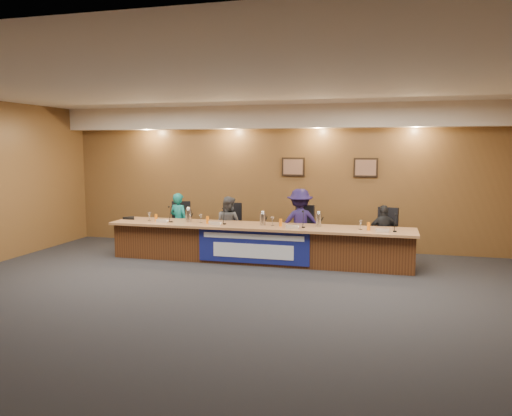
# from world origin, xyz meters

# --- Properties ---
(floor) EXTENTS (10.00, 10.00, 0.00)m
(floor) POSITION_xyz_m (0.00, 0.00, 0.00)
(floor) COLOR black
(floor) RESTS_ON ground
(ceiling) EXTENTS (10.00, 8.00, 0.04)m
(ceiling) POSITION_xyz_m (0.00, 0.00, 3.20)
(ceiling) COLOR silver
(ceiling) RESTS_ON wall_back
(wall_back) EXTENTS (10.00, 0.04, 3.20)m
(wall_back) POSITION_xyz_m (0.00, 4.00, 1.60)
(wall_back) COLOR brown
(wall_back) RESTS_ON floor
(soffit) EXTENTS (10.00, 0.50, 0.50)m
(soffit) POSITION_xyz_m (0.00, 3.75, 2.95)
(soffit) COLOR beige
(soffit) RESTS_ON wall_back
(dais_body) EXTENTS (6.00, 0.80, 0.70)m
(dais_body) POSITION_xyz_m (0.00, 2.40, 0.35)
(dais_body) COLOR #4C2713
(dais_body) RESTS_ON floor
(dais_top) EXTENTS (6.10, 0.95, 0.05)m
(dais_top) POSITION_xyz_m (0.00, 2.35, 0.72)
(dais_top) COLOR #956640
(dais_top) RESTS_ON dais_body
(banner) EXTENTS (2.20, 0.02, 0.65)m
(banner) POSITION_xyz_m (0.00, 1.99, 0.38)
(banner) COLOR navy
(banner) RESTS_ON dais_body
(banner_text_upper) EXTENTS (2.00, 0.01, 0.10)m
(banner_text_upper) POSITION_xyz_m (0.00, 1.97, 0.58)
(banner_text_upper) COLOR silver
(banner_text_upper) RESTS_ON banner
(banner_text_lower) EXTENTS (1.60, 0.01, 0.28)m
(banner_text_lower) POSITION_xyz_m (0.00, 1.97, 0.30)
(banner_text_lower) COLOR silver
(banner_text_lower) RESTS_ON banner
(wall_photo_left) EXTENTS (0.52, 0.04, 0.42)m
(wall_photo_left) POSITION_xyz_m (0.40, 3.97, 1.85)
(wall_photo_left) COLOR black
(wall_photo_left) RESTS_ON wall_back
(wall_photo_right) EXTENTS (0.52, 0.04, 0.42)m
(wall_photo_right) POSITION_xyz_m (2.00, 3.97, 1.85)
(wall_photo_right) COLOR black
(wall_photo_right) RESTS_ON wall_back
(panelist_a) EXTENTS (0.54, 0.44, 1.29)m
(panelist_a) POSITION_xyz_m (-1.97, 2.97, 0.64)
(panelist_a) COLOR #0F5F5B
(panelist_a) RESTS_ON floor
(panelist_b) EXTENTS (0.74, 0.67, 1.25)m
(panelist_b) POSITION_xyz_m (-0.82, 2.97, 0.62)
(panelist_b) COLOR #434448
(panelist_b) RESTS_ON floor
(panelist_c) EXTENTS (1.05, 0.80, 1.44)m
(panelist_c) POSITION_xyz_m (0.74, 2.97, 0.72)
(panelist_c) COLOR #1A113D
(panelist_c) RESTS_ON floor
(panelist_d) EXTENTS (0.72, 0.41, 1.15)m
(panelist_d) POSITION_xyz_m (2.43, 2.97, 0.58)
(panelist_d) COLOR black
(panelist_d) RESTS_ON floor
(office_chair_a) EXTENTS (0.62, 0.62, 0.08)m
(office_chair_a) POSITION_xyz_m (-1.97, 3.07, 0.48)
(office_chair_a) COLOR black
(office_chair_a) RESTS_ON floor
(office_chair_b) EXTENTS (0.51, 0.51, 0.08)m
(office_chair_b) POSITION_xyz_m (-0.82, 3.07, 0.48)
(office_chair_b) COLOR black
(office_chair_b) RESTS_ON floor
(office_chair_c) EXTENTS (0.58, 0.58, 0.08)m
(office_chair_c) POSITION_xyz_m (0.74, 3.07, 0.48)
(office_chair_c) COLOR black
(office_chair_c) RESTS_ON floor
(office_chair_d) EXTENTS (0.61, 0.61, 0.08)m
(office_chair_d) POSITION_xyz_m (2.43, 3.07, 0.48)
(office_chair_d) COLOR black
(office_chair_d) RESTS_ON floor
(nameplate_a) EXTENTS (0.24, 0.08, 0.10)m
(nameplate_a) POSITION_xyz_m (-1.99, 2.13, 0.80)
(nameplate_a) COLOR white
(nameplate_a) RESTS_ON dais_top
(microphone_a) EXTENTS (0.07, 0.07, 0.02)m
(microphone_a) POSITION_xyz_m (-1.83, 2.26, 0.76)
(microphone_a) COLOR black
(microphone_a) RESTS_ON dais_top
(juice_glass_a) EXTENTS (0.06, 0.06, 0.15)m
(juice_glass_a) POSITION_xyz_m (-2.18, 2.29, 0.82)
(juice_glass_a) COLOR orange
(juice_glass_a) RESTS_ON dais_top
(water_glass_a) EXTENTS (0.08, 0.08, 0.18)m
(water_glass_a) POSITION_xyz_m (-2.36, 2.33, 0.84)
(water_glass_a) COLOR silver
(water_glass_a) RESTS_ON dais_top
(nameplate_b) EXTENTS (0.24, 0.08, 0.10)m
(nameplate_b) POSITION_xyz_m (-0.83, 2.10, 0.80)
(nameplate_b) COLOR white
(nameplate_b) RESTS_ON dais_top
(microphone_b) EXTENTS (0.07, 0.07, 0.02)m
(microphone_b) POSITION_xyz_m (-0.67, 2.28, 0.76)
(microphone_b) COLOR black
(microphone_b) RESTS_ON dais_top
(juice_glass_b) EXTENTS (0.06, 0.06, 0.15)m
(juice_glass_b) POSITION_xyz_m (-1.04, 2.29, 0.82)
(juice_glass_b) COLOR orange
(juice_glass_b) RESTS_ON dais_top
(water_glass_b) EXTENTS (0.08, 0.08, 0.18)m
(water_glass_b) POSITION_xyz_m (-1.20, 2.32, 0.84)
(water_glass_b) COLOR silver
(water_glass_b) RESTS_ON dais_top
(nameplate_c) EXTENTS (0.24, 0.08, 0.10)m
(nameplate_c) POSITION_xyz_m (0.74, 2.07, 0.80)
(nameplate_c) COLOR white
(nameplate_c) RESTS_ON dais_top
(microphone_c) EXTENTS (0.07, 0.07, 0.02)m
(microphone_c) POSITION_xyz_m (0.93, 2.25, 0.76)
(microphone_c) COLOR black
(microphone_c) RESTS_ON dais_top
(juice_glass_c) EXTENTS (0.06, 0.06, 0.15)m
(juice_glass_c) POSITION_xyz_m (0.47, 2.30, 0.82)
(juice_glass_c) COLOR orange
(juice_glass_c) RESTS_ON dais_top
(water_glass_c) EXTENTS (0.08, 0.08, 0.18)m
(water_glass_c) POSITION_xyz_m (0.31, 2.33, 0.84)
(water_glass_c) COLOR silver
(water_glass_c) RESTS_ON dais_top
(nameplate_d) EXTENTS (0.24, 0.08, 0.10)m
(nameplate_d) POSITION_xyz_m (2.41, 2.06, 0.80)
(nameplate_d) COLOR white
(nameplate_d) RESTS_ON dais_top
(microphone_d) EXTENTS (0.07, 0.07, 0.02)m
(microphone_d) POSITION_xyz_m (2.63, 2.22, 0.76)
(microphone_d) COLOR black
(microphone_d) RESTS_ON dais_top
(juice_glass_d) EXTENTS (0.06, 0.06, 0.15)m
(juice_glass_d) POSITION_xyz_m (2.16, 2.27, 0.82)
(juice_glass_d) COLOR orange
(juice_glass_d) RESTS_ON dais_top
(water_glass_d) EXTENTS (0.08, 0.08, 0.18)m
(water_glass_d) POSITION_xyz_m (2.01, 2.30, 0.84)
(water_glass_d) COLOR silver
(water_glass_d) RESTS_ON dais_top
(carafe_left) EXTENTS (0.13, 0.13, 0.25)m
(carafe_left) POSITION_xyz_m (-1.49, 2.37, 0.88)
(carafe_left) COLOR silver
(carafe_left) RESTS_ON dais_top
(carafe_mid) EXTENTS (0.12, 0.12, 0.23)m
(carafe_mid) POSITION_xyz_m (0.10, 2.35, 0.87)
(carafe_mid) COLOR silver
(carafe_mid) RESTS_ON dais_top
(carafe_right) EXTENTS (0.11, 0.11, 0.26)m
(carafe_right) POSITION_xyz_m (1.20, 2.46, 0.88)
(carafe_right) COLOR silver
(carafe_right) RESTS_ON dais_top
(speakerphone) EXTENTS (0.32, 0.32, 0.05)m
(speakerphone) POSITION_xyz_m (-2.87, 2.44, 0.78)
(speakerphone) COLOR black
(speakerphone) RESTS_ON dais_top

